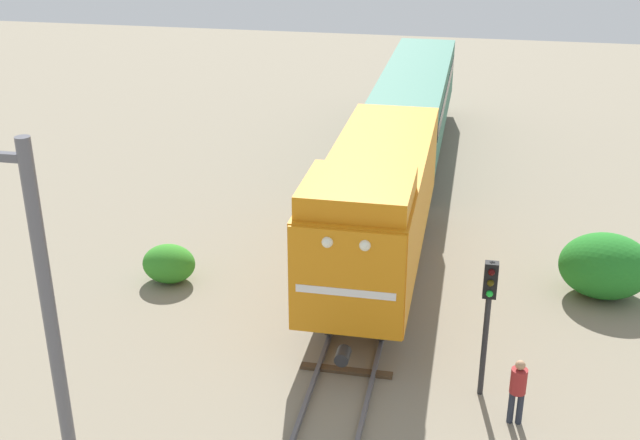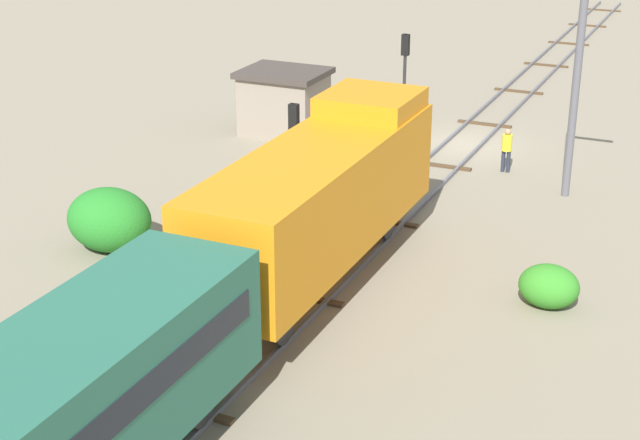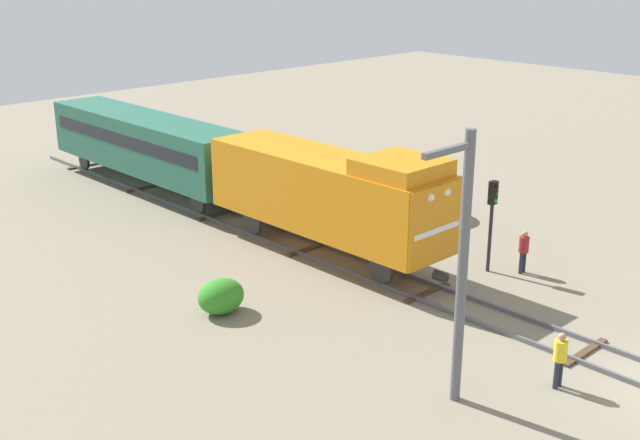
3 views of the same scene
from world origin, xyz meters
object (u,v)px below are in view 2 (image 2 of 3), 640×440
(worker_by_signal, at_px, (287,166))
(traffic_signal_mid, at_px, (294,135))
(worker_near_track, at_px, (507,147))
(relay_hut, at_px, (284,101))
(traffic_signal_near, at_px, (405,63))
(catenary_mast, at_px, (578,85))
(locomotive, at_px, (321,192))

(worker_by_signal, bearing_deg, traffic_signal_mid, 116.12)
(worker_near_track, height_order, relay_hut, relay_hut)
(traffic_signal_near, relative_size, relay_hut, 1.16)
(traffic_signal_mid, bearing_deg, relay_hut, -61.29)
(traffic_signal_near, height_order, relay_hut, traffic_signal_near)
(traffic_signal_near, height_order, traffic_signal_mid, traffic_signal_near)
(worker_by_signal, bearing_deg, worker_near_track, -153.13)
(traffic_signal_near, distance_m, catenary_mast, 10.12)
(worker_by_signal, height_order, catenary_mast, catenary_mast)
(traffic_signal_near, xyz_separation_m, worker_near_track, (-5.60, 4.08, -1.83))
(traffic_signal_near, relative_size, worker_by_signal, 2.38)
(catenary_mast, bearing_deg, traffic_signal_mid, 29.51)
(traffic_signal_near, bearing_deg, locomotive, 101.45)
(relay_hut, bearing_deg, traffic_signal_near, -145.01)
(worker_near_track, bearing_deg, catenary_mast, 162.63)
(catenary_mast, bearing_deg, locomotive, 63.34)
(worker_near_track, distance_m, worker_by_signal, 8.54)
(traffic_signal_mid, relative_size, catenary_mast, 0.48)
(worker_by_signal, bearing_deg, relay_hut, -75.55)
(relay_hut, bearing_deg, worker_near_track, 173.85)
(locomotive, height_order, traffic_signal_mid, locomotive)
(locomotive, height_order, traffic_signal_near, locomotive)
(traffic_signal_near, distance_m, worker_by_signal, 9.72)
(traffic_signal_near, height_order, catenary_mast, catenary_mast)
(locomotive, bearing_deg, traffic_signal_mid, -57.31)
(locomotive, height_order, worker_near_track, locomotive)
(locomotive, relative_size, traffic_signal_near, 2.86)
(traffic_signal_mid, xyz_separation_m, relay_hut, (4.10, -7.49, -1.14))
(locomotive, bearing_deg, catenary_mast, -116.66)
(worker_by_signal, height_order, relay_hut, relay_hut)
(worker_near_track, height_order, catenary_mast, catenary_mast)
(locomotive, distance_m, traffic_signal_near, 16.11)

